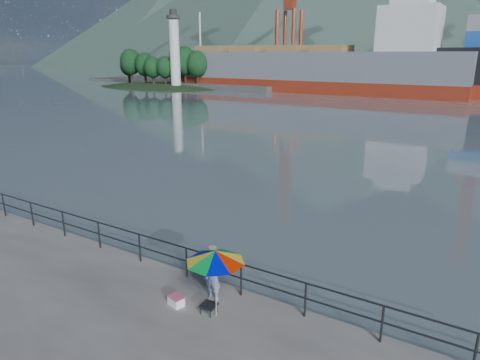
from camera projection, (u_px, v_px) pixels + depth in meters
name	position (u px, v px, depth m)	size (l,w,h in m)	color
harbor_water	(474.00, 78.00, 118.59)	(500.00, 280.00, 0.00)	slate
guardrail	(162.00, 254.00, 13.84)	(22.00, 0.06, 1.03)	#2D3033
lighthouse_islet	(157.00, 85.00, 90.77)	(48.00, 26.40, 19.20)	#263F1E
fisherman	(213.00, 276.00, 12.01)	(0.55, 0.36, 1.51)	#264595
beach_umbrella	(215.00, 256.00, 11.01)	(1.99, 1.99, 1.92)	white
folding_stool	(209.00, 308.00, 11.57)	(0.44, 0.44, 0.27)	black
cooler_bag	(176.00, 301.00, 11.95)	(0.44, 0.29, 0.25)	white
fishing_rod	(233.00, 284.00, 13.09)	(0.02, 0.02, 1.90)	black
bulk_carrier	(314.00, 68.00, 79.69)	(57.58, 9.97, 14.50)	maroon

